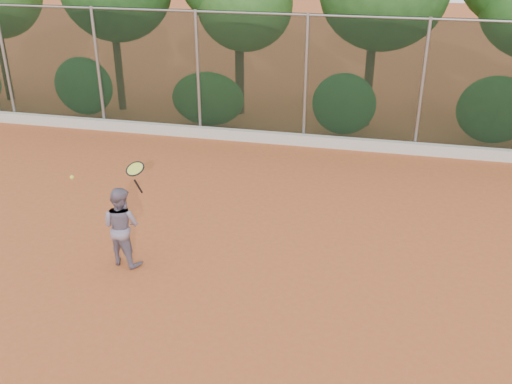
# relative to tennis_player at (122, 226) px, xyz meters

# --- Properties ---
(ground) EXTENTS (80.00, 80.00, 0.00)m
(ground) POSITION_rel_tennis_player_xyz_m (2.24, -0.17, -0.74)
(ground) COLOR #B2552A
(ground) RESTS_ON ground
(concrete_curb) EXTENTS (24.00, 0.20, 0.30)m
(concrete_curb) POSITION_rel_tennis_player_xyz_m (2.24, 6.65, -0.59)
(concrete_curb) COLOR beige
(concrete_curb) RESTS_ON ground
(tennis_player) EXTENTS (0.83, 0.72, 1.47)m
(tennis_player) POSITION_rel_tennis_player_xyz_m (0.00, 0.00, 0.00)
(tennis_player) COLOR slate
(tennis_player) RESTS_ON ground
(chainlink_fence) EXTENTS (24.09, 0.09, 3.50)m
(chainlink_fence) POSITION_rel_tennis_player_xyz_m (2.24, 6.83, 1.12)
(chainlink_fence) COLOR black
(chainlink_fence) RESTS_ON ground
(tennis_racket) EXTENTS (0.40, 0.38, 0.60)m
(tennis_racket) POSITION_rel_tennis_player_xyz_m (0.37, -0.01, 1.10)
(tennis_racket) COLOR black
(tennis_racket) RESTS_ON ground
(tennis_ball_in_flight) EXTENTS (0.07, 0.07, 0.07)m
(tennis_ball_in_flight) POSITION_rel_tennis_player_xyz_m (-0.88, 0.08, 0.82)
(tennis_ball_in_flight) COLOR #DAF036
(tennis_ball_in_flight) RESTS_ON ground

